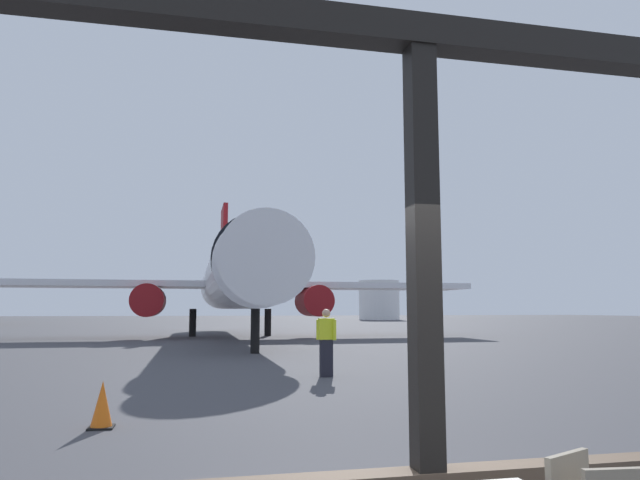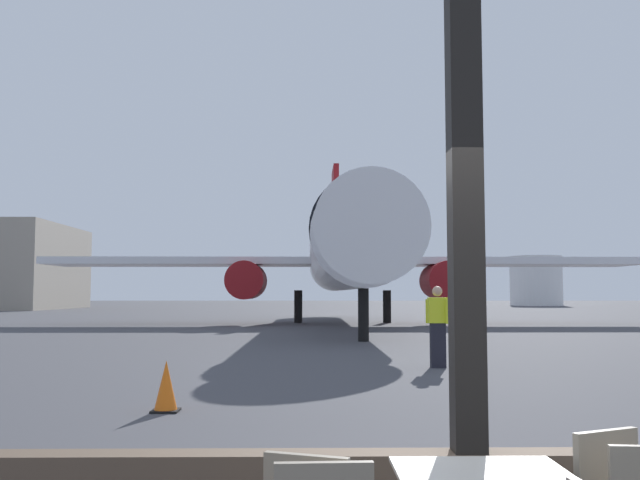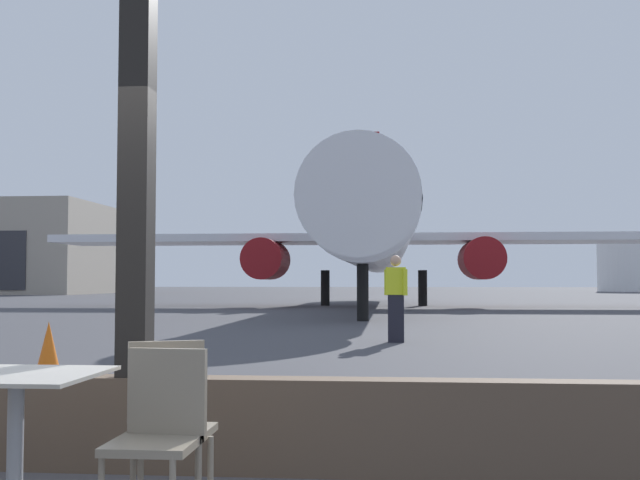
{
  "view_description": "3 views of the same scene",
  "coord_description": "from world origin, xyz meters",
  "px_view_note": "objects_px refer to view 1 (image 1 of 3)",
  "views": [
    {
      "loc": [
        -1.66,
        -3.99,
        1.74
      ],
      "look_at": [
        3.07,
        17.47,
        4.37
      ],
      "focal_mm": 32.37,
      "sensor_mm": 36.0,
      "label": 1
    },
    {
      "loc": [
        -0.99,
        -4.46,
        1.59
      ],
      "look_at": [
        -0.71,
        14.99,
        3.05
      ],
      "focal_mm": 39.76,
      "sensor_mm": 36.0,
      "label": 2
    },
    {
      "loc": [
        1.68,
        -5.04,
        1.23
      ],
      "look_at": [
        -0.68,
        20.9,
        2.58
      ],
      "focal_mm": 44.19,
      "sensor_mm": 36.0,
      "label": 3
    }
  ],
  "objects_px": {
    "traffic_cone": "(102,406)",
    "ground_crew_worker": "(326,341)",
    "airplane": "(235,279)",
    "fuel_storage_tank": "(379,300)"
  },
  "relations": [
    {
      "from": "traffic_cone",
      "to": "airplane",
      "type": "bearing_deg",
      "value": 81.85
    },
    {
      "from": "airplane",
      "to": "ground_crew_worker",
      "type": "height_order",
      "value": "airplane"
    },
    {
      "from": "airplane",
      "to": "fuel_storage_tank",
      "type": "bearing_deg",
      "value": 63.81
    },
    {
      "from": "airplane",
      "to": "fuel_storage_tank",
      "type": "height_order",
      "value": "airplane"
    },
    {
      "from": "traffic_cone",
      "to": "ground_crew_worker",
      "type": "bearing_deg",
      "value": 49.97
    },
    {
      "from": "airplane",
      "to": "ground_crew_worker",
      "type": "xyz_separation_m",
      "value": [
        0.97,
        -20.38,
        -2.61
      ]
    },
    {
      "from": "traffic_cone",
      "to": "fuel_storage_tank",
      "type": "bearing_deg",
      "value": 69.08
    },
    {
      "from": "ground_crew_worker",
      "to": "airplane",
      "type": "bearing_deg",
      "value": 92.71
    },
    {
      "from": "airplane",
      "to": "ground_crew_worker",
      "type": "relative_size",
      "value": 18.04
    },
    {
      "from": "airplane",
      "to": "traffic_cone",
      "type": "distance_m",
      "value": 26.42
    }
  ]
}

